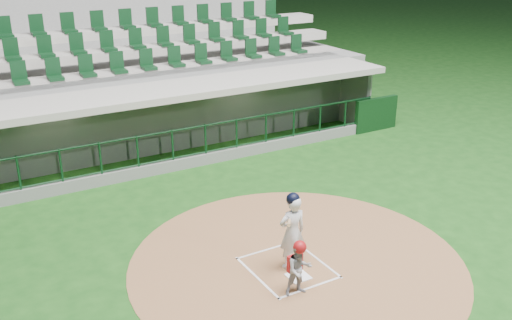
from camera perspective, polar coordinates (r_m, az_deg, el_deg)
The scene contains 8 objects.
ground at distance 12.49m, azimuth 2.41°, elevation -10.12°, with size 120.00×120.00×0.00m, color #144112.
dirt_circle at distance 12.49m, azimuth 4.09°, elevation -10.14°, with size 7.20×7.20×0.01m, color brown.
home_plate at distance 11.99m, azimuth 4.24°, elevation -11.53°, with size 0.43×0.43×0.02m, color white.
batter_box_chalk at distance 12.27m, azimuth 3.18°, elevation -10.68°, with size 1.55×1.80×0.01m.
dugout_structure at distance 18.63m, azimuth -10.29°, elevation 3.63°, with size 16.40×3.70×3.00m.
seating_deck at distance 21.30m, azimuth -13.52°, elevation 6.93°, with size 17.00×6.72×5.15m.
batter at distance 11.88m, azimuth 3.65°, elevation -7.05°, with size 0.85×0.86×1.72m.
catcher at distance 11.20m, azimuth 4.32°, elevation -10.68°, with size 0.59×0.50×1.16m.
Camera 1 is at (-5.78, -8.95, 6.52)m, focal length 40.00 mm.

